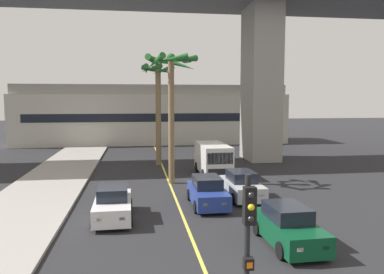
# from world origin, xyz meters

# --- Properties ---
(sidewalk_left) EXTENTS (4.80, 80.00, 0.15)m
(sidewalk_left) POSITION_xyz_m (-8.00, 16.00, 0.07)
(sidewalk_left) COLOR #9E9991
(sidewalk_left) RESTS_ON ground
(lane_stripe_center) EXTENTS (0.14, 56.00, 0.01)m
(lane_stripe_center) POSITION_xyz_m (0.00, 24.00, 0.00)
(lane_stripe_center) COLOR #DBCC4C
(lane_stripe_center) RESTS_ON ground
(pier_building_backdrop) EXTENTS (34.53, 8.04, 7.54)m
(pier_building_backdrop) POSITION_xyz_m (0.00, 50.25, 3.71)
(pier_building_backdrop) COLOR beige
(pier_building_backdrop) RESTS_ON ground
(car_queue_front) EXTENTS (1.89, 4.13, 1.56)m
(car_queue_front) POSITION_xyz_m (-3.35, 17.21, 0.72)
(car_queue_front) COLOR white
(car_queue_front) RESTS_ON ground
(car_queue_second) EXTENTS (1.84, 4.10, 1.56)m
(car_queue_second) POSITION_xyz_m (1.55, 18.89, 0.72)
(car_queue_second) COLOR navy
(car_queue_second) RESTS_ON ground
(car_queue_third) EXTENTS (1.89, 4.13, 1.56)m
(car_queue_third) POSITION_xyz_m (3.82, 20.18, 0.72)
(car_queue_third) COLOR #B7BABF
(car_queue_third) RESTS_ON ground
(car_queue_fourth) EXTENTS (1.92, 4.14, 1.56)m
(car_queue_fourth) POSITION_xyz_m (3.65, 12.89, 0.72)
(car_queue_fourth) COLOR #0C4728
(car_queue_fourth) RESTS_ON ground
(delivery_van) EXTENTS (2.17, 5.25, 2.36)m
(delivery_van) POSITION_xyz_m (3.49, 27.09, 1.29)
(delivery_van) COLOR silver
(delivery_van) RESTS_ON ground
(traffic_light_median_near) EXTENTS (0.24, 0.37, 4.20)m
(traffic_light_median_near) POSITION_xyz_m (0.00, 6.14, 2.71)
(traffic_light_median_near) COLOR black
(traffic_light_median_near) RESTS_ON ground
(palm_tree_near_median) EXTENTS (3.02, 3.15, 8.78)m
(palm_tree_near_median) POSITION_xyz_m (-0.29, 32.33, 6.56)
(palm_tree_near_median) COLOR brown
(palm_tree_near_median) RESTS_ON ground
(palm_tree_mid_median) EXTENTS (3.56, 3.65, 8.75)m
(palm_tree_mid_median) POSITION_xyz_m (0.17, 24.75, 7.05)
(palm_tree_mid_median) COLOR brown
(palm_tree_mid_median) RESTS_ON ground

